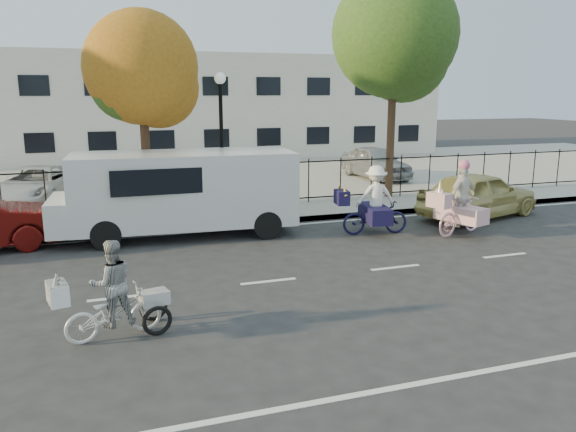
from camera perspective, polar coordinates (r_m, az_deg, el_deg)
name	(u,v)px	position (r m, az deg, el deg)	size (l,w,h in m)	color
ground	(269,282)	(11.85, -1.98, -6.68)	(120.00, 120.00, 0.00)	#333334
road_markings	(269,281)	(11.84, -1.98, -6.65)	(60.00, 9.52, 0.01)	silver
curb	(219,225)	(16.54, -7.00, -0.93)	(60.00, 0.10, 0.15)	#A8A399
sidewalk	(212,218)	(17.55, -7.70, -0.18)	(60.00, 2.20, 0.15)	#A8A399
parking_lot	(175,177)	(26.20, -11.44, 3.87)	(60.00, 15.60, 0.15)	#A8A399
iron_fence	(205,186)	(18.45, -8.43, 3.03)	(58.00, 0.06, 1.50)	black
building	(151,107)	(35.88, -13.73, 10.72)	(34.00, 10.00, 6.00)	silver
lamppost	(221,117)	(17.93, -6.83, 9.92)	(0.36, 0.36, 4.33)	black
street_sign	(147,175)	(17.75, -14.14, 4.11)	(0.85, 0.06, 1.80)	black
zebra_trike	(113,300)	(9.50, -17.32, -8.17)	(1.90, 1.01, 1.62)	white
unicorn_bike	(460,208)	(16.15, 17.11, 0.83)	(2.13, 1.54, 2.10)	#F8BDCE
bull_bike	(374,207)	(15.75, 8.75, 0.91)	(2.11, 1.47, 1.92)	#121037
white_van	(180,190)	(15.58, -10.87, 2.59)	(6.58, 2.55, 2.29)	white
gold_sedan	(479,194)	(18.62, 18.79, 2.09)	(1.75, 4.36, 1.48)	tan
lot_car_b	(35,185)	(20.93, -24.29, 2.84)	(2.10, 4.55, 1.26)	silver
lot_car_c	(148,176)	(22.27, -14.04, 4.00)	(1.26, 3.62, 1.19)	#54565D
lot_car_d	(375,162)	(25.23, 8.87, 5.45)	(1.68, 4.18, 1.42)	#999DA1
tree_mid	(146,74)	(18.16, -14.22, 13.84)	(3.50, 3.46, 6.34)	#442D1D
tree_east	(397,41)	(20.78, 11.04, 17.02)	(4.37, 4.37, 8.01)	#442D1D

